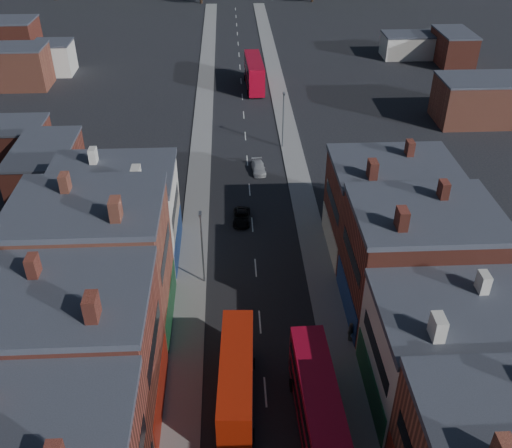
{
  "coord_description": "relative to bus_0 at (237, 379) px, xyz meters",
  "views": [
    {
      "loc": [
        -2.21,
        -14.19,
        36.07
      ],
      "look_at": [
        0.0,
        31.23,
        5.92
      ],
      "focal_mm": 40.0,
      "sensor_mm": 36.0,
      "label": 1
    }
  ],
  "objects": [
    {
      "name": "pavement_west",
      "position": [
        -4.25,
        34.77,
        -2.44
      ],
      "size": [
        3.0,
        200.0,
        0.12
      ],
      "primitive_type": "cube",
      "color": "gray",
      "rests_on": "ground"
    },
    {
      "name": "pavement_east",
      "position": [
        8.75,
        34.77,
        -2.44
      ],
      "size": [
        3.0,
        200.0,
        0.12
      ],
      "primitive_type": "cube",
      "color": "gray",
      "rests_on": "ground"
    },
    {
      "name": "lamp_post_2",
      "position": [
        -2.95,
        14.77,
        2.21
      ],
      "size": [
        0.25,
        0.7,
        8.12
      ],
      "color": "slate",
      "rests_on": "ground"
    },
    {
      "name": "lamp_post_3",
      "position": [
        7.45,
        44.77,
        2.21
      ],
      "size": [
        0.25,
        0.7,
        8.12
      ],
      "color": "slate",
      "rests_on": "ground"
    },
    {
      "name": "bus_0",
      "position": [
        0.0,
        0.0,
        0.0
      ],
      "size": [
        3.12,
        10.83,
        4.63
      ],
      "rotation": [
        0.0,
        0.0,
        -0.05
      ],
      "color": "red",
      "rests_on": "ground"
    },
    {
      "name": "bus_1",
      "position": [
        5.75,
        -2.66,
        0.14
      ],
      "size": [
        3.12,
        11.38,
        4.88
      ],
      "rotation": [
        0.0,
        0.0,
        0.03
      ],
      "color": "#A10921",
      "rests_on": "ground"
    },
    {
      "name": "bus_2",
      "position": [
        4.52,
        69.15,
        0.28
      ],
      "size": [
        3.36,
        12.01,
        5.14
      ],
      "rotation": [
        0.0,
        0.0,
        0.04
      ],
      "color": "maroon",
      "rests_on": "ground"
    },
    {
      "name": "car_2",
      "position": [
        1.05,
        25.57,
        -1.92
      ],
      "size": [
        2.16,
        4.27,
        1.16
      ],
      "primitive_type": "imported",
      "rotation": [
        0.0,
        0.0,
        -0.06
      ],
      "color": "black",
      "rests_on": "ground"
    },
    {
      "name": "car_3",
      "position": [
        3.63,
        37.48,
        -1.91
      ],
      "size": [
        1.94,
        4.19,
        1.19
      ],
      "primitive_type": "imported",
      "rotation": [
        0.0,
        0.0,
        0.07
      ],
      "color": "silver",
      "rests_on": "ground"
    },
    {
      "name": "ped_3",
      "position": [
        9.95,
        6.05,
        -1.41
      ],
      "size": [
        0.94,
        1.25,
        1.93
      ],
      "primitive_type": "imported",
      "rotation": [
        0.0,
        0.0,
        1.14
      ],
      "color": "#636055",
      "rests_on": "pavement_east"
    }
  ]
}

